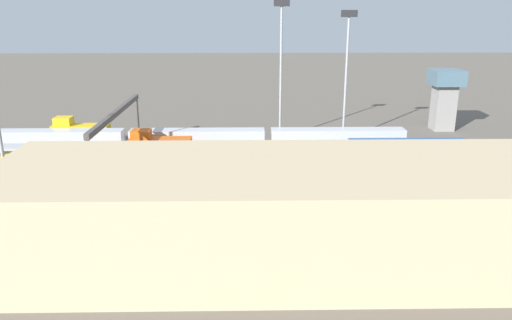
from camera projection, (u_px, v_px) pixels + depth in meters
name	position (u px, v px, depth m)	size (l,w,h in m)	color
ground_plane	(290.00, 164.00, 79.93)	(400.00, 400.00, 0.00)	#60594F
track_bed_0	(285.00, 143.00, 91.86)	(140.00, 2.80, 0.12)	#3D3833
track_bed_1	(287.00, 151.00, 87.09)	(140.00, 2.80, 0.12)	#4C443D
track_bed_2	(289.00, 159.00, 82.31)	(140.00, 2.80, 0.12)	#3D3833
track_bed_3	(292.00, 169.00, 77.53)	(140.00, 2.80, 0.12)	#3D3833
track_bed_4	(295.00, 179.00, 72.75)	(140.00, 2.80, 0.12)	#3D3833
track_bed_5	(298.00, 191.00, 67.97)	(140.00, 2.80, 0.12)	#4C443D
train_on_track_1	(198.00, 140.00, 86.24)	(71.40, 3.00, 3.80)	silver
train_on_track_2	(159.00, 148.00, 81.32)	(10.00, 3.00, 5.00)	#D85914
train_on_track_4	(1.00, 167.00, 71.40)	(10.00, 3.00, 5.00)	gold
train_on_track_0	(80.00, 133.00, 90.60)	(10.00, 3.00, 5.00)	gold
train_on_track_3	(174.00, 157.00, 76.62)	(90.60, 3.06, 4.40)	#285193
light_mast_0	(281.00, 52.00, 90.48)	(2.80, 0.70, 25.29)	#9EA0A5
light_mast_2	(347.00, 58.00, 89.59)	(2.80, 0.70, 23.51)	#9EA0A5
signal_gantry	(116.00, 118.00, 77.24)	(0.70, 30.00, 8.80)	#4C4742
maintenance_shed	(282.00, 212.00, 48.83)	(55.38, 18.36, 9.75)	tan
control_tower	(445.00, 95.00, 100.39)	(6.00, 6.00, 12.13)	gray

